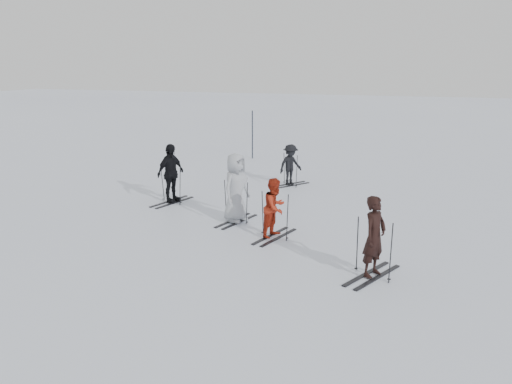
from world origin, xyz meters
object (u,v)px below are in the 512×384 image
(skier_grey, at_px, (236,188))
(skier_uphill_far, at_px, (290,165))
(piste_marker, at_px, (252,135))
(skier_near_dark, at_px, (374,238))
(skier_red, at_px, (275,209))
(skier_uphill_left, at_px, (171,174))

(skier_grey, xyz_separation_m, skier_uphill_far, (0.36, 4.77, -0.23))
(skier_grey, xyz_separation_m, piste_marker, (-2.73, 9.43, 0.15))
(skier_near_dark, xyz_separation_m, skier_red, (-2.70, 1.72, -0.10))
(skier_near_dark, distance_m, skier_red, 3.20)
(skier_red, xyz_separation_m, skier_uphill_far, (-1.07, 5.70, -0.03))
(skier_uphill_left, height_order, piste_marker, piste_marker)
(skier_near_dark, bearing_deg, skier_uphill_far, 52.36)
(skier_near_dark, distance_m, skier_uphill_far, 8.33)
(skier_near_dark, xyz_separation_m, piste_marker, (-6.86, 12.08, 0.26))
(skier_uphill_left, bearing_deg, skier_uphill_far, -24.77)
(piste_marker, bearing_deg, skier_red, -68.12)
(skier_grey, relative_size, skier_uphill_left, 1.03)
(skier_near_dark, xyz_separation_m, skier_grey, (-4.13, 2.65, 0.11))
(skier_grey, bearing_deg, skier_near_dark, -106.97)
(skier_red, distance_m, skier_uphill_far, 5.80)
(piste_marker, bearing_deg, skier_uphill_left, -90.07)
(skier_uphill_far, relative_size, piste_marker, 0.66)
(skier_uphill_left, bearing_deg, skier_red, -100.99)
(skier_red, bearing_deg, skier_uphill_left, 79.13)
(skier_grey, bearing_deg, piste_marker, 31.82)
(skier_grey, height_order, skier_uphill_left, skier_grey)
(skier_near_dark, xyz_separation_m, skier_uphill_far, (-3.77, 7.42, -0.12))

